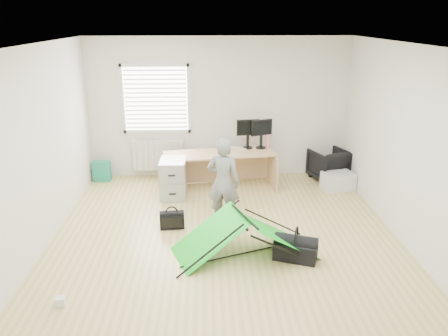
{
  "coord_description": "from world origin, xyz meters",
  "views": [
    {
      "loc": [
        -0.25,
        -5.58,
        3.03
      ],
      "look_at": [
        0.0,
        0.4,
        0.95
      ],
      "focal_mm": 35.0,
      "sensor_mm": 36.0,
      "label": 1
    }
  ],
  "objects_px": {
    "desk": "(219,171)",
    "filing_cabinet": "(173,178)",
    "monitor_right": "(261,138)",
    "person": "(223,182)",
    "laptop_bag": "(172,220)",
    "kite": "(244,236)",
    "duffel_bag": "(295,251)",
    "thermos": "(268,141)",
    "office_chair": "(329,165)",
    "storage_crate": "(338,181)",
    "monitor_left": "(248,138)"
  },
  "relations": [
    {
      "from": "monitor_left",
      "to": "kite",
      "type": "distance_m",
      "value": 2.78
    },
    {
      "from": "office_chair",
      "to": "duffel_bag",
      "type": "distance_m",
      "value": 3.18
    },
    {
      "from": "monitor_left",
      "to": "person",
      "type": "xyz_separation_m",
      "value": [
        -0.53,
        -1.76,
        -0.2
      ]
    },
    {
      "from": "person",
      "to": "storage_crate",
      "type": "relative_size",
      "value": 2.48
    },
    {
      "from": "monitor_right",
      "to": "thermos",
      "type": "xyz_separation_m",
      "value": [
        0.14,
        0.01,
        -0.07
      ]
    },
    {
      "from": "monitor_right",
      "to": "laptop_bag",
      "type": "xyz_separation_m",
      "value": [
        -1.56,
        -1.9,
        -0.75
      ]
    },
    {
      "from": "thermos",
      "to": "office_chair",
      "type": "height_order",
      "value": "thermos"
    },
    {
      "from": "thermos",
      "to": "monitor_right",
      "type": "bearing_deg",
      "value": -175.94
    },
    {
      "from": "monitor_left",
      "to": "person",
      "type": "relative_size",
      "value": 0.31
    },
    {
      "from": "filing_cabinet",
      "to": "monitor_left",
      "type": "height_order",
      "value": "monitor_left"
    },
    {
      "from": "thermos",
      "to": "office_chair",
      "type": "xyz_separation_m",
      "value": [
        1.22,
        0.08,
        -0.51
      ]
    },
    {
      "from": "desk",
      "to": "kite",
      "type": "bearing_deg",
      "value": -92.46
    },
    {
      "from": "storage_crate",
      "to": "duffel_bag",
      "type": "height_order",
      "value": "storage_crate"
    },
    {
      "from": "duffel_bag",
      "to": "laptop_bag",
      "type": "bearing_deg",
      "value": 171.42
    },
    {
      "from": "desk",
      "to": "monitor_right",
      "type": "bearing_deg",
      "value": 10.55
    },
    {
      "from": "person",
      "to": "laptop_bag",
      "type": "distance_m",
      "value": 0.96
    },
    {
      "from": "monitor_left",
      "to": "kite",
      "type": "height_order",
      "value": "monitor_left"
    },
    {
      "from": "monitor_left",
      "to": "kite",
      "type": "xyz_separation_m",
      "value": [
        -0.29,
        -2.7,
        -0.61
      ]
    },
    {
      "from": "monitor_left",
      "to": "thermos",
      "type": "distance_m",
      "value": 0.39
    },
    {
      "from": "laptop_bag",
      "to": "monitor_right",
      "type": "bearing_deg",
      "value": 45.38
    },
    {
      "from": "person",
      "to": "laptop_bag",
      "type": "xyz_separation_m",
      "value": [
        -0.78,
        -0.14,
        -0.55
      ]
    },
    {
      "from": "desk",
      "to": "filing_cabinet",
      "type": "xyz_separation_m",
      "value": [
        -0.82,
        -0.38,
        0.0
      ]
    },
    {
      "from": "monitor_right",
      "to": "storage_crate",
      "type": "xyz_separation_m",
      "value": [
        1.4,
        -0.41,
        -0.73
      ]
    },
    {
      "from": "thermos",
      "to": "kite",
      "type": "distance_m",
      "value": 2.84
    },
    {
      "from": "kite",
      "to": "laptop_bag",
      "type": "bearing_deg",
      "value": 121.48
    },
    {
      "from": "thermos",
      "to": "storage_crate",
      "type": "bearing_deg",
      "value": -18.45
    },
    {
      "from": "office_chair",
      "to": "duffel_bag",
      "type": "relative_size",
      "value": 1.2
    },
    {
      "from": "laptop_bag",
      "to": "duffel_bag",
      "type": "height_order",
      "value": "laptop_bag"
    },
    {
      "from": "office_chair",
      "to": "person",
      "type": "bearing_deg",
      "value": 21.44
    },
    {
      "from": "monitor_right",
      "to": "monitor_left",
      "type": "bearing_deg",
      "value": 159.54
    },
    {
      "from": "desk",
      "to": "monitor_left",
      "type": "relative_size",
      "value": 4.73
    },
    {
      "from": "monitor_left",
      "to": "thermos",
      "type": "xyz_separation_m",
      "value": [
        0.39,
        0.01,
        -0.07
      ]
    },
    {
      "from": "thermos",
      "to": "office_chair",
      "type": "distance_m",
      "value": 1.32
    },
    {
      "from": "monitor_right",
      "to": "office_chair",
      "type": "distance_m",
      "value": 1.48
    },
    {
      "from": "desk",
      "to": "duffel_bag",
      "type": "distance_m",
      "value": 2.74
    },
    {
      "from": "desk",
      "to": "laptop_bag",
      "type": "xyz_separation_m",
      "value": [
        -0.76,
        -1.62,
        -0.21
      ]
    },
    {
      "from": "filing_cabinet",
      "to": "monitor_left",
      "type": "relative_size",
      "value": 1.61
    },
    {
      "from": "person",
      "to": "duffel_bag",
      "type": "relative_size",
      "value": 2.46
    },
    {
      "from": "person",
      "to": "duffel_bag",
      "type": "xyz_separation_m",
      "value": [
        0.9,
        -1.09,
        -0.56
      ]
    },
    {
      "from": "kite",
      "to": "storage_crate",
      "type": "distance_m",
      "value": 3.0
    },
    {
      "from": "office_chair",
      "to": "storage_crate",
      "type": "height_order",
      "value": "office_chair"
    },
    {
      "from": "filing_cabinet",
      "to": "laptop_bag",
      "type": "relative_size",
      "value": 1.88
    },
    {
      "from": "desk",
      "to": "person",
      "type": "height_order",
      "value": "person"
    },
    {
      "from": "kite",
      "to": "person",
      "type": "bearing_deg",
      "value": 83.78
    },
    {
      "from": "duffel_bag",
      "to": "office_chair",
      "type": "bearing_deg",
      "value": 88.03
    },
    {
      "from": "office_chair",
      "to": "kite",
      "type": "distance_m",
      "value": 3.37
    },
    {
      "from": "monitor_left",
      "to": "office_chair",
      "type": "relative_size",
      "value": 0.64
    },
    {
      "from": "monitor_left",
      "to": "filing_cabinet",
      "type": "bearing_deg",
      "value": -161.7
    },
    {
      "from": "monitor_right",
      "to": "kite",
      "type": "height_order",
      "value": "monitor_right"
    },
    {
      "from": "monitor_left",
      "to": "storage_crate",
      "type": "distance_m",
      "value": 1.85
    }
  ]
}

